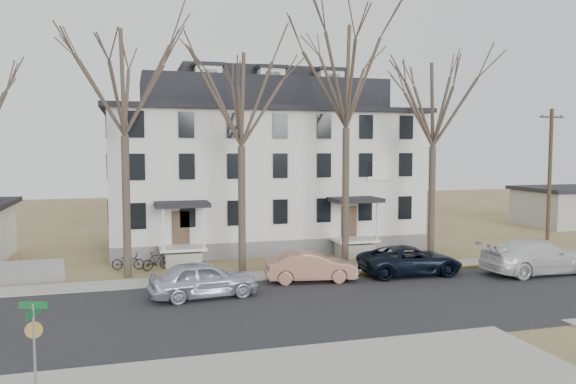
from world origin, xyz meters
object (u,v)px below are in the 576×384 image
object	(u,v)px
tree_center	(347,69)
tree_mid_right	(434,98)
boarding_house	(262,167)
bicycle_left	(128,262)
car_silver	(204,280)
car_white	(537,257)
car_tan	(311,267)
tree_far_left	(123,74)
street_sign	(34,336)
utility_pole_far	(550,173)
tree_mid_left	(241,93)
car_navy	(410,261)
bicycle_right	(157,262)

from	to	relation	value
tree_center	tree_mid_right	bearing A→B (deg)	0.00
boarding_house	bicycle_left	xyz separation A→B (m)	(-8.99, -6.47, -4.92)
car_silver	car_white	world-z (taller)	car_white
boarding_house	tree_center	xyz separation A→B (m)	(3.00, -8.15, 5.71)
tree_center	car_tan	distance (m)	11.41
tree_far_left	car_silver	world-z (taller)	tree_far_left
car_silver	street_sign	size ratio (longest dim) A/B	1.80
utility_pole_far	car_white	size ratio (longest dim) A/B	1.54
boarding_house	street_sign	xyz separation A→B (m)	(-11.28, -22.37, -3.62)
tree_far_left	street_sign	bearing A→B (deg)	-99.10
tree_far_left	utility_pole_far	size ratio (longest dim) A/B	1.44
tree_mid_left	car_navy	bearing A→B (deg)	-23.18
tree_far_left	street_sign	size ratio (longest dim) A/B	5.16
tree_center	street_sign	bearing A→B (deg)	-135.12
bicycle_right	car_navy	bearing A→B (deg)	-133.07
tree_far_left	utility_pole_far	bearing A→B (deg)	8.10
tree_mid_left	car_silver	world-z (taller)	tree_mid_left
tree_mid_right	bicycle_left	world-z (taller)	tree_mid_right
tree_far_left	car_silver	bearing A→B (deg)	-57.77
bicycle_left	bicycle_right	world-z (taller)	bicycle_right
tree_mid_left	bicycle_left	distance (m)	11.06
car_navy	utility_pole_far	bearing A→B (deg)	-60.73
car_white	car_navy	bearing A→B (deg)	74.89
tree_center	car_tan	world-z (taller)	tree_center
tree_far_left	boarding_house	bearing A→B (deg)	42.18
boarding_house	bicycle_right	size ratio (longest dim) A/B	12.51
tree_mid_left	car_white	world-z (taller)	tree_mid_left
tree_mid_left	tree_mid_right	distance (m)	11.50
tree_mid_left	utility_pole_far	distance (m)	24.33
tree_mid_left	car_silver	distance (m)	10.55
tree_mid_right	car_tan	distance (m)	12.95
car_tan	street_sign	distance (m)	15.37
car_silver	bicycle_right	bearing A→B (deg)	9.08
boarding_house	tree_center	size ratio (longest dim) A/B	1.41
car_silver	utility_pole_far	bearing A→B (deg)	-76.76
tree_far_left	car_tan	bearing A→B (deg)	-22.16
boarding_house	car_white	distance (m)	18.33
car_silver	tree_far_left	bearing A→B (deg)	25.86
bicycle_right	tree_center	bearing A→B (deg)	-119.18
car_white	tree_mid_left	bearing A→B (deg)	69.53
utility_pole_far	car_navy	bearing A→B (deg)	-153.12
tree_far_left	bicycle_right	size ratio (longest dim) A/B	8.25
tree_center	street_sign	xyz separation A→B (m)	(-14.28, -14.22, -9.33)
tree_center	utility_pole_far	distance (m)	19.03
boarding_house	bicycle_left	distance (m)	12.12
tree_center	utility_pole_far	world-z (taller)	tree_center
tree_mid_right	car_tan	world-z (taller)	tree_mid_right
street_sign	bicycle_right	bearing A→B (deg)	93.18
tree_mid_right	car_silver	size ratio (longest dim) A/B	2.67
tree_center	street_sign	size ratio (longest dim) A/B	5.53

